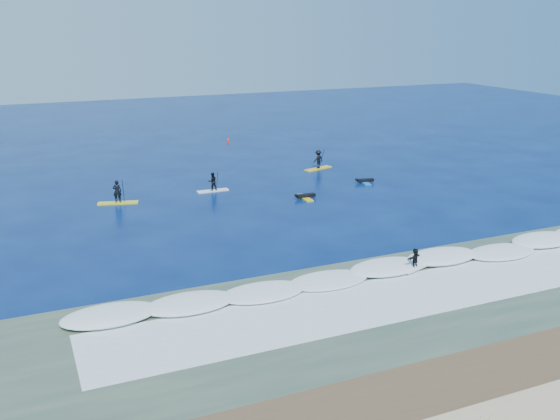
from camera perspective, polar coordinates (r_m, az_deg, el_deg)
name	(u,v)px	position (r m, az deg, el deg)	size (l,w,h in m)	color
ground	(302,225)	(44.84, 2.02, -1.39)	(160.00, 160.00, 0.00)	#031445
wet_sand_strip	(523,375)	(28.67, 21.32, -13.86)	(90.00, 5.00, 0.08)	brown
shallow_water	(417,303)	(33.64, 12.39, -8.28)	(90.00, 13.00, 0.01)	#334639
breaking_wave	(376,275)	(36.64, 8.76, -5.91)	(40.00, 6.00, 0.30)	white
whitewater	(406,295)	(34.37, 11.42, -7.66)	(34.00, 5.00, 0.02)	silver
sup_paddler_left	(117,195)	(51.53, -14.64, 1.33)	(3.28, 1.58, 2.24)	#CFCA16
sup_paddler_center	(213,183)	(53.76, -6.19, 2.45)	(2.71, 0.70, 1.90)	white
sup_paddler_right	(318,161)	(61.59, 3.51, 4.53)	(3.22, 1.69, 2.19)	yellow
prone_paddler_near	(305,196)	(51.51, 2.29, 1.26)	(1.84, 2.33, 0.48)	yellow
prone_paddler_far	(364,181)	(56.97, 7.72, 2.65)	(1.76, 2.27, 0.46)	blue
wave_surfer	(415,260)	(37.26, 12.23, -4.48)	(1.84, 1.04, 1.29)	silver
marker_buoy	(228,141)	(75.22, -4.76, 6.34)	(0.26, 0.26, 0.63)	#FA2C16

